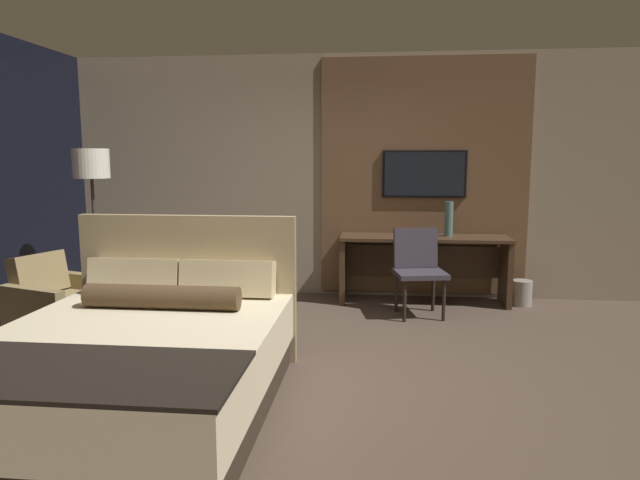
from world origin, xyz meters
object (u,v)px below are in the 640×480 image
(desk_chair, at_px, (418,264))
(armchair_by_window, at_px, (61,311))
(tv, at_px, (424,174))
(desk, at_px, (423,257))
(vase_tall, at_px, (449,219))
(bed, at_px, (138,362))
(floor_lamp, at_px, (92,178))
(waste_bin, at_px, (522,293))
(book, at_px, (428,235))

(desk_chair, relative_size, armchair_by_window, 1.00)
(tv, bearing_deg, desk_chair, -97.37)
(desk, xyz_separation_m, vase_tall, (0.27, 0.01, 0.43))
(bed, distance_m, floor_lamp, 2.48)
(tv, relative_size, vase_tall, 2.47)
(tv, height_order, armchair_by_window, tv)
(armchair_by_window, bearing_deg, tv, -40.95)
(desk, bearing_deg, floor_lamp, -159.85)
(tv, xyz_separation_m, desk_chair, (-0.10, -0.74, -0.90))
(tv, relative_size, desk_chair, 1.06)
(armchair_by_window, distance_m, floor_lamp, 1.29)
(armchair_by_window, bearing_deg, floor_lamp, 11.11)
(desk, bearing_deg, bed, -123.57)
(floor_lamp, height_order, vase_tall, floor_lamp)
(armchair_by_window, bearing_deg, vase_tall, -45.53)
(vase_tall, distance_m, waste_bin, 1.15)
(vase_tall, bearing_deg, desk, -178.55)
(bed, distance_m, desk, 3.67)
(tv, bearing_deg, book, -82.65)
(desk, height_order, waste_bin, desk)
(desk, relative_size, floor_lamp, 1.09)
(desk_chair, distance_m, armchair_by_window, 3.46)
(bed, height_order, desk_chair, bed)
(bed, bearing_deg, desk_chair, 52.69)
(armchair_by_window, height_order, vase_tall, vase_tall)
(armchair_by_window, bearing_deg, bed, -116.93)
(desk, relative_size, desk_chair, 2.08)
(bed, xyz_separation_m, armchair_by_window, (-1.29, 1.30, -0.06))
(desk, distance_m, floor_lamp, 3.57)
(desk_chair, height_order, book, desk_chair)
(vase_tall, bearing_deg, waste_bin, -3.84)
(bed, relative_size, desk, 1.19)
(vase_tall, bearing_deg, bed, -126.86)
(book, bearing_deg, bed, -124.75)
(floor_lamp, bearing_deg, waste_bin, 14.80)
(armchair_by_window, bearing_deg, desk_chair, -50.73)
(bed, xyz_separation_m, book, (2.06, 2.97, 0.44))
(desk_chair, relative_size, floor_lamp, 0.52)
(desk, bearing_deg, tv, 90.00)
(bed, bearing_deg, floor_lamp, 123.21)
(bed, height_order, floor_lamp, floor_lamp)
(bed, xyz_separation_m, vase_tall, (2.29, 3.06, 0.62))
(desk, distance_m, waste_bin, 1.15)
(book, distance_m, waste_bin, 1.22)
(desk, height_order, floor_lamp, floor_lamp)
(bed, bearing_deg, vase_tall, 53.14)
(tv, relative_size, waste_bin, 3.40)
(floor_lamp, xyz_separation_m, book, (3.28, 1.11, -0.66))
(floor_lamp, bearing_deg, tv, 23.47)
(desk_chair, xyz_separation_m, armchair_by_window, (-3.22, -1.23, -0.27))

